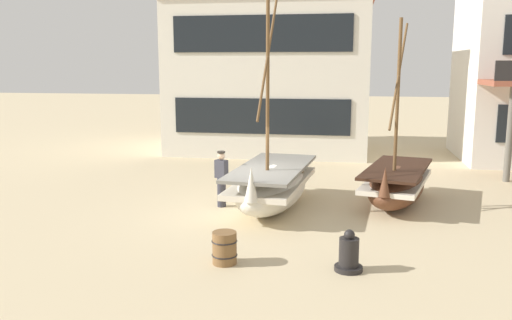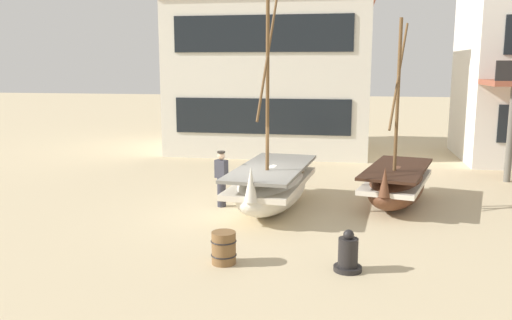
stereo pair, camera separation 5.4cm
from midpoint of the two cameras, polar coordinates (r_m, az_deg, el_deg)
The scene contains 7 objects.
ground_plane at distance 15.28m, azimuth -0.75°, elevation -5.83°, with size 120.00×120.00×0.00m, color #CCB78E.
fishing_boat_near_left at distance 16.72m, azimuth 14.66°, elevation -2.46°, with size 2.55×4.41×5.50m.
fishing_boat_centre_large at distance 15.68m, azimuth 1.61°, elevation -2.71°, with size 2.28×4.83×6.17m.
fisherman_by_hull at distance 15.95m, azimuth -3.80°, elevation -2.08°, with size 0.42×0.35×1.68m.
capstan_winch at distance 11.32m, azimuth 9.74°, elevation -9.93°, with size 0.59×0.59×0.88m.
wooden_barrel at distance 11.56m, azimuth -3.52°, elevation -9.34°, with size 0.56×0.56×0.70m.
harbor_building_main at distance 26.65m, azimuth 1.59°, elevation 9.10°, with size 9.70×6.53×7.43m.
Camera 1 is at (2.69, -14.44, 4.19)m, focal length 37.48 mm.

